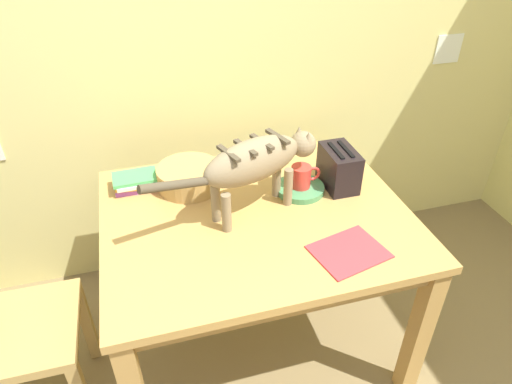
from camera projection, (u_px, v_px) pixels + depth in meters
wall_rear at (198, 34)px, 2.07m from camera, size 4.35×0.11×2.50m
dining_table at (256, 230)px, 1.85m from camera, size 1.19×0.97×0.74m
cat at (257, 162)px, 1.69m from camera, size 0.70×0.30×0.32m
saucer_bowl at (300, 189)px, 1.92m from camera, size 0.20×0.20×0.03m
coffee_mug at (302, 176)px, 1.89m from camera, size 0.13×0.08×0.09m
magazine at (349, 252)px, 1.61m from camera, size 0.28×0.25×0.01m
book_stack at (137, 181)px, 1.93m from camera, size 0.20×0.14×0.06m
wicker_basket at (189, 176)px, 1.93m from camera, size 0.27×0.27×0.09m
toaster at (339, 168)px, 1.92m from camera, size 0.12×0.20×0.18m
wooden_chair_near at (6, 331)px, 1.67m from camera, size 0.42×0.42×0.95m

